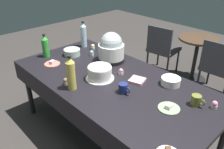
# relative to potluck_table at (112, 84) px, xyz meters

# --- Properties ---
(ground) EXTENTS (9.00, 9.00, 0.00)m
(ground) POSITION_rel_potluck_table_xyz_m (0.00, 0.00, -0.69)
(ground) COLOR #383330
(potluck_table) EXTENTS (2.20, 1.10, 0.75)m
(potluck_table) POSITION_rel_potluck_table_xyz_m (0.00, 0.00, 0.00)
(potluck_table) COLOR black
(potluck_table) RESTS_ON ground
(frosted_layer_cake) EXTENTS (0.29, 0.29, 0.14)m
(frosted_layer_cake) POSITION_rel_potluck_table_xyz_m (-0.08, -0.09, 0.13)
(frosted_layer_cake) COLOR silver
(frosted_layer_cake) RESTS_ON potluck_table
(slow_cooker) EXTENTS (0.31, 0.31, 0.35)m
(slow_cooker) POSITION_rel_potluck_table_xyz_m (-0.32, 0.29, 0.22)
(slow_cooker) COLOR black
(slow_cooker) RESTS_ON potluck_table
(glass_salad_bowl) EXTENTS (0.20, 0.20, 0.08)m
(glass_salad_bowl) POSITION_rel_potluck_table_xyz_m (-0.77, 0.05, 0.10)
(glass_salad_bowl) COLOR #B2C6BC
(glass_salad_bowl) RESTS_ON potluck_table
(ceramic_snack_bowl) EXTENTS (0.18, 0.18, 0.07)m
(ceramic_snack_bowl) POSITION_rel_potluck_table_xyz_m (0.47, 0.33, 0.10)
(ceramic_snack_bowl) COLOR silver
(ceramic_snack_bowl) RESTS_ON potluck_table
(dessert_plate_coral) EXTENTS (0.18, 0.18, 0.04)m
(dessert_plate_coral) POSITION_rel_potluck_table_xyz_m (-0.72, -0.26, 0.07)
(dessert_plate_coral) COLOR #E07266
(dessert_plate_coral) RESTS_ON potluck_table
(dessert_plate_sage) EXTENTS (0.18, 0.18, 0.04)m
(dessert_plate_sage) POSITION_rel_potluck_table_xyz_m (0.68, 0.00, 0.07)
(dessert_plate_sage) COLOR #8CA87F
(dessert_plate_sage) RESTS_ON potluck_table
(cupcake_mint) EXTENTS (0.05, 0.05, 0.07)m
(cupcake_mint) POSITION_rel_potluck_table_xyz_m (-0.75, 0.36, 0.09)
(cupcake_mint) COLOR beige
(cupcake_mint) RESTS_ON potluck_table
(cupcake_lemon) EXTENTS (0.05, 0.05, 0.07)m
(cupcake_lemon) POSITION_rel_potluck_table_xyz_m (-0.59, 0.22, 0.09)
(cupcake_lemon) COLOR beige
(cupcake_lemon) RESTS_ON potluck_table
(cupcake_berry) EXTENTS (0.05, 0.05, 0.07)m
(cupcake_berry) POSITION_rel_potluck_table_xyz_m (-0.01, 0.13, 0.09)
(cupcake_berry) COLOR beige
(cupcake_berry) RESTS_ON potluck_table
(cupcake_rose) EXTENTS (0.05, 0.05, 0.07)m
(cupcake_rose) POSITION_rel_potluck_table_xyz_m (0.93, 0.28, 0.09)
(cupcake_rose) COLOR beige
(cupcake_rose) RESTS_ON potluck_table
(cupcake_vanilla) EXTENTS (0.05, 0.05, 0.07)m
(cupcake_vanilla) POSITION_rel_potluck_table_xyz_m (-0.23, -0.40, 0.09)
(cupcake_vanilla) COLOR beige
(cupcake_vanilla) RESTS_ON potluck_table
(soda_bottle_ginger_ale) EXTENTS (0.08, 0.08, 0.34)m
(soda_bottle_ginger_ale) POSITION_rel_potluck_table_xyz_m (-0.12, -0.40, 0.22)
(soda_bottle_ginger_ale) COLOR gold
(soda_bottle_ginger_ale) RESTS_ON potluck_table
(soda_bottle_lime_soda) EXTENTS (0.08, 0.08, 0.29)m
(soda_bottle_lime_soda) POSITION_rel_potluck_table_xyz_m (-0.95, -0.20, 0.19)
(soda_bottle_lime_soda) COLOR green
(soda_bottle_lime_soda) RESTS_ON potluck_table
(soda_bottle_water) EXTENTS (0.08, 0.08, 0.34)m
(soda_bottle_water) POSITION_rel_potluck_table_xyz_m (-0.91, 0.34, 0.22)
(soda_bottle_water) COLOR silver
(soda_bottle_water) RESTS_ON potluck_table
(coffee_mug_olive) EXTENTS (0.12, 0.08, 0.09)m
(coffee_mug_olive) POSITION_rel_potluck_table_xyz_m (0.81, 0.21, 0.11)
(coffee_mug_olive) COLOR olive
(coffee_mug_olive) RESTS_ON potluck_table
(coffee_mug_navy) EXTENTS (0.13, 0.09, 0.09)m
(coffee_mug_navy) POSITION_rel_potluck_table_xyz_m (0.25, -0.10, 0.11)
(coffee_mug_navy) COLOR navy
(coffee_mug_navy) RESTS_ON potluck_table
(paper_napkin_stack) EXTENTS (0.18, 0.18, 0.02)m
(paper_napkin_stack) POSITION_rel_potluck_table_xyz_m (0.21, 0.15, 0.07)
(paper_napkin_stack) COLOR pink
(paper_napkin_stack) RESTS_ON potluck_table
(maroon_chair_left) EXTENTS (0.49, 0.49, 0.85)m
(maroon_chair_left) POSITION_rel_potluck_table_xyz_m (-0.54, 1.64, -0.20)
(maroon_chair_left) COLOR #333338
(maroon_chair_left) RESTS_ON ground
(maroon_chair_right) EXTENTS (0.46, 0.46, 0.85)m
(maroon_chair_right) POSITION_rel_potluck_table_xyz_m (0.40, 1.64, -0.20)
(maroon_chair_right) COLOR #333338
(maroon_chair_right) RESTS_ON ground
(round_cafe_table) EXTENTS (0.60, 0.60, 0.72)m
(round_cafe_table) POSITION_rel_potluck_table_xyz_m (-0.05, 1.87, -0.19)
(round_cafe_table) COLOR #473323
(round_cafe_table) RESTS_ON ground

